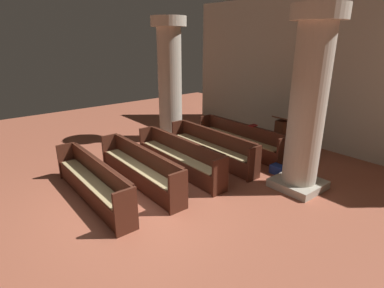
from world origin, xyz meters
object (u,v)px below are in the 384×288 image
at_px(pillar_aisle_side, 308,101).
at_px(pew_row_0, 240,138).
at_px(hymn_book, 253,126).
at_px(pew_row_1, 212,146).
at_px(lectern, 280,137).
at_px(pew_row_2, 179,155).
at_px(pillar_far_side, 170,79).
at_px(pew_row_4, 92,180).
at_px(pew_row_3, 140,167).
at_px(kneeler_box_blue, 278,170).

bearing_deg(pillar_aisle_side, pew_row_0, 165.01).
bearing_deg(pillar_aisle_side, hymn_book, 158.18).
bearing_deg(pew_row_1, pillar_aisle_side, 11.28).
distance_m(lectern, hymn_book, 0.99).
xyz_separation_m(pew_row_0, pew_row_1, (0.00, -1.12, 0.00)).
distance_m(pew_row_2, pillar_far_side, 3.15).
xyz_separation_m(pew_row_4, lectern, (0.70, 5.48, -0.00)).
bearing_deg(pew_row_2, lectern, 77.77).
bearing_deg(pew_row_1, pew_row_3, -90.00).
bearing_deg(pew_row_4, pillar_aisle_side, 58.01).
bearing_deg(pew_row_2, pew_row_4, -90.00).
relative_size(hymn_book, kneeler_box_blue, 0.59).
distance_m(pew_row_0, lectern, 1.22).
bearing_deg(pew_row_4, lectern, 82.70).
distance_m(pew_row_4, pillar_far_side, 4.62).
bearing_deg(pew_row_0, kneeler_box_blue, -12.75).
bearing_deg(pew_row_2, pew_row_0, 90.00).
bearing_deg(pew_row_3, pew_row_0, 90.00).
bearing_deg(kneeler_box_blue, lectern, 124.86).
relative_size(pew_row_0, pew_row_2, 1.00).
height_order(pew_row_1, pew_row_2, same).
height_order(pew_row_2, kneeler_box_blue, pew_row_2).
distance_m(pew_row_2, lectern, 3.32).
bearing_deg(pew_row_2, pillar_far_side, 148.76).
height_order(pew_row_3, kneeler_box_blue, pew_row_3).
xyz_separation_m(pew_row_3, pillar_far_side, (-2.35, 2.54, 1.55)).
height_order(pew_row_1, pew_row_4, same).
relative_size(pew_row_4, pillar_far_side, 0.79).
bearing_deg(lectern, pew_row_4, -97.30).
relative_size(pew_row_0, pew_row_1, 1.00).
distance_m(pew_row_1, hymn_book, 1.41).
xyz_separation_m(pew_row_0, pew_row_3, (0.00, -3.36, 0.00)).
height_order(pew_row_4, pillar_aisle_side, pillar_aisle_side).
height_order(pew_row_4, pillar_far_side, pillar_far_side).
height_order(pew_row_0, pew_row_1, same).
height_order(pew_row_0, hymn_book, hymn_book).
bearing_deg(pew_row_1, pew_row_2, -90.00).
bearing_deg(pew_row_3, pew_row_4, -90.00).
relative_size(pew_row_0, hymn_book, 14.50).
bearing_deg(kneeler_box_blue, pillar_far_side, -173.74).
height_order(pillar_aisle_side, hymn_book, pillar_aisle_side).
relative_size(pew_row_4, pillar_aisle_side, 0.79).
xyz_separation_m(pew_row_2, pew_row_3, (0.00, -1.12, 0.00)).
distance_m(pew_row_3, kneeler_box_blue, 3.43).
bearing_deg(kneeler_box_blue, pew_row_4, -112.04).
relative_size(pew_row_2, kneeler_box_blue, 8.61).
height_order(pillar_far_side, kneeler_box_blue, pillar_far_side).
bearing_deg(lectern, pillar_far_side, -149.22).
xyz_separation_m(pew_row_0, pillar_aisle_side, (2.40, -0.64, 1.55)).
bearing_deg(pillar_aisle_side, pew_row_1, -168.72).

